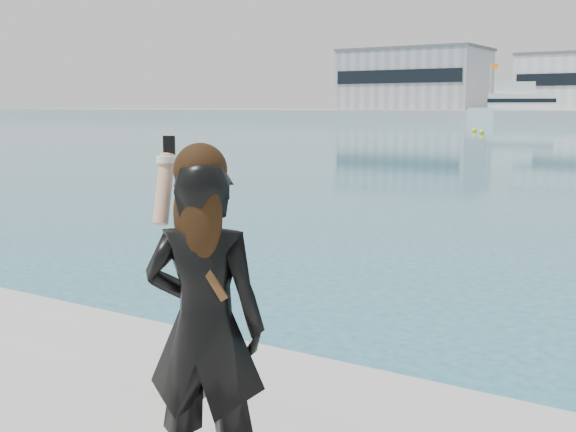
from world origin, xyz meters
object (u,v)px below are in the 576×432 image
object	(u,v)px
buoy_far	(474,132)
woman	(204,317)
motor_yacht	(524,108)
buoy_extra	(481,134)

from	to	relation	value
buoy_far	woman	xyz separation A→B (m)	(22.73, -71.00, 1.63)
motor_yacht	buoy_far	world-z (taller)	motor_yacht
motor_yacht	buoy_far	distance (m)	44.21
motor_yacht	buoy_extra	distance (m)	49.75
motor_yacht	buoy_extra	world-z (taller)	motor_yacht
buoy_extra	woman	xyz separation A→B (m)	(20.27, -65.80, 1.63)
motor_yacht	buoy_far	size ratio (longest dim) A/B	37.58
motor_yacht	buoy_extra	size ratio (longest dim) A/B	37.58
motor_yacht	woman	world-z (taller)	motor_yacht
motor_yacht	woman	size ratio (longest dim) A/B	11.42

